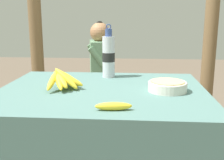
{
  "coord_description": "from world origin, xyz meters",
  "views": [
    {
      "loc": [
        0.17,
        -1.45,
        1.12
      ],
      "look_at": [
        0.05,
        0.05,
        0.77
      ],
      "focal_mm": 45.0,
      "sensor_mm": 36.0,
      "label": 1
    }
  ],
  "objects_px": {
    "water_bottle": "(109,56)",
    "support_post_far": "(212,9)",
    "seated_vendor": "(96,65)",
    "serving_bowl": "(167,86)",
    "banana_bunch_ripe": "(63,78)",
    "loose_banana_front": "(114,106)",
    "banana_bunch_green": "(160,79)",
    "wooden_bench": "(120,90)",
    "support_post_near": "(34,9)"
  },
  "relations": [
    {
      "from": "water_bottle",
      "to": "support_post_far",
      "type": "xyz_separation_m",
      "value": [
        1.0,
        1.45,
        0.32
      ]
    },
    {
      "from": "water_bottle",
      "to": "seated_vendor",
      "type": "distance_m",
      "value": 1.17
    },
    {
      "from": "serving_bowl",
      "to": "support_post_far",
      "type": "xyz_separation_m",
      "value": [
        0.67,
        1.77,
        0.43
      ]
    },
    {
      "from": "banana_bunch_ripe",
      "to": "loose_banana_front",
      "type": "xyz_separation_m",
      "value": [
        0.3,
        -0.34,
        -0.04
      ]
    },
    {
      "from": "serving_bowl",
      "to": "loose_banana_front",
      "type": "distance_m",
      "value": 0.42
    },
    {
      "from": "support_post_far",
      "to": "loose_banana_front",
      "type": "bearing_deg",
      "value": -113.86
    },
    {
      "from": "water_bottle",
      "to": "banana_bunch_green",
      "type": "bearing_deg",
      "value": 69.32
    },
    {
      "from": "water_bottle",
      "to": "support_post_far",
      "type": "height_order",
      "value": "support_post_far"
    },
    {
      "from": "serving_bowl",
      "to": "wooden_bench",
      "type": "distance_m",
      "value": 1.57
    },
    {
      "from": "seated_vendor",
      "to": "support_post_near",
      "type": "relative_size",
      "value": 0.45
    },
    {
      "from": "seated_vendor",
      "to": "support_post_near",
      "type": "xyz_separation_m",
      "value": [
        -0.74,
        0.33,
        0.58
      ]
    },
    {
      "from": "support_post_near",
      "to": "serving_bowl",
      "type": "bearing_deg",
      "value": -53.4
    },
    {
      "from": "banana_bunch_ripe",
      "to": "serving_bowl",
      "type": "relative_size",
      "value": 1.26
    },
    {
      "from": "support_post_near",
      "to": "banana_bunch_ripe",
      "type": "bearing_deg",
      "value": -66.72
    },
    {
      "from": "wooden_bench",
      "to": "support_post_near",
      "type": "bearing_deg",
      "value": 163.62
    },
    {
      "from": "loose_banana_front",
      "to": "seated_vendor",
      "type": "distance_m",
      "value": 1.8
    },
    {
      "from": "banana_bunch_green",
      "to": "support_post_far",
      "type": "distance_m",
      "value": 0.97
    },
    {
      "from": "loose_banana_front",
      "to": "support_post_far",
      "type": "bearing_deg",
      "value": 66.14
    },
    {
      "from": "serving_bowl",
      "to": "banana_bunch_green",
      "type": "distance_m",
      "value": 1.51
    },
    {
      "from": "banana_bunch_ripe",
      "to": "loose_banana_front",
      "type": "distance_m",
      "value": 0.45
    },
    {
      "from": "wooden_bench",
      "to": "loose_banana_front",
      "type": "bearing_deg",
      "value": -87.99
    },
    {
      "from": "serving_bowl",
      "to": "support_post_near",
      "type": "relative_size",
      "value": 0.08
    },
    {
      "from": "seated_vendor",
      "to": "banana_bunch_green",
      "type": "xyz_separation_m",
      "value": [
        0.67,
        0.04,
        -0.15
      ]
    },
    {
      "from": "wooden_bench",
      "to": "support_post_far",
      "type": "relative_size",
      "value": 0.6
    },
    {
      "from": "loose_banana_front",
      "to": "support_post_near",
      "type": "bearing_deg",
      "value": 116.69
    },
    {
      "from": "water_bottle",
      "to": "loose_banana_front",
      "type": "height_order",
      "value": "water_bottle"
    },
    {
      "from": "seated_vendor",
      "to": "loose_banana_front",
      "type": "bearing_deg",
      "value": 89.48
    },
    {
      "from": "water_bottle",
      "to": "seated_vendor",
      "type": "bearing_deg",
      "value": 101.95
    },
    {
      "from": "loose_banana_front",
      "to": "support_post_far",
      "type": "height_order",
      "value": "support_post_far"
    },
    {
      "from": "loose_banana_front",
      "to": "support_post_near",
      "type": "relative_size",
      "value": 0.07
    },
    {
      "from": "seated_vendor",
      "to": "support_post_far",
      "type": "xyz_separation_m",
      "value": [
        1.24,
        0.33,
        0.58
      ]
    },
    {
      "from": "banana_bunch_green",
      "to": "support_post_near",
      "type": "distance_m",
      "value": 1.61
    },
    {
      "from": "banana_bunch_green",
      "to": "support_post_near",
      "type": "height_order",
      "value": "support_post_near"
    },
    {
      "from": "support_post_far",
      "to": "banana_bunch_green",
      "type": "bearing_deg",
      "value": -153.11
    },
    {
      "from": "serving_bowl",
      "to": "water_bottle",
      "type": "bearing_deg",
      "value": 136.42
    },
    {
      "from": "support_post_near",
      "to": "seated_vendor",
      "type": "bearing_deg",
      "value": -24.15
    },
    {
      "from": "serving_bowl",
      "to": "banana_bunch_green",
      "type": "relative_size",
      "value": 0.81
    },
    {
      "from": "banana_bunch_ripe",
      "to": "serving_bowl",
      "type": "distance_m",
      "value": 0.56
    },
    {
      "from": "water_bottle",
      "to": "loose_banana_front",
      "type": "relative_size",
      "value": 2.13
    },
    {
      "from": "banana_bunch_green",
      "to": "water_bottle",
      "type": "bearing_deg",
      "value": -110.68
    },
    {
      "from": "water_bottle",
      "to": "wooden_bench",
      "type": "bearing_deg",
      "value": 89.28
    },
    {
      "from": "water_bottle",
      "to": "banana_bunch_green",
      "type": "distance_m",
      "value": 1.3
    },
    {
      "from": "loose_banana_front",
      "to": "water_bottle",
      "type": "bearing_deg",
      "value": 96.86
    },
    {
      "from": "loose_banana_front",
      "to": "banana_bunch_green",
      "type": "bearing_deg",
      "value": 78.75
    },
    {
      "from": "wooden_bench",
      "to": "support_post_near",
      "type": "relative_size",
      "value": 0.6
    },
    {
      "from": "seated_vendor",
      "to": "banana_bunch_green",
      "type": "height_order",
      "value": "seated_vendor"
    },
    {
      "from": "support_post_far",
      "to": "seated_vendor",
      "type": "bearing_deg",
      "value": -165.04
    },
    {
      "from": "serving_bowl",
      "to": "support_post_far",
      "type": "bearing_deg",
      "value": 69.35
    },
    {
      "from": "wooden_bench",
      "to": "seated_vendor",
      "type": "height_order",
      "value": "seated_vendor"
    },
    {
      "from": "banana_bunch_ripe",
      "to": "seated_vendor",
      "type": "xyz_separation_m",
      "value": [
        -0.02,
        1.42,
        -0.17
      ]
    }
  ]
}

